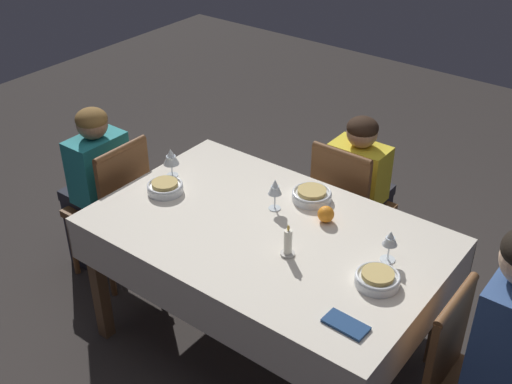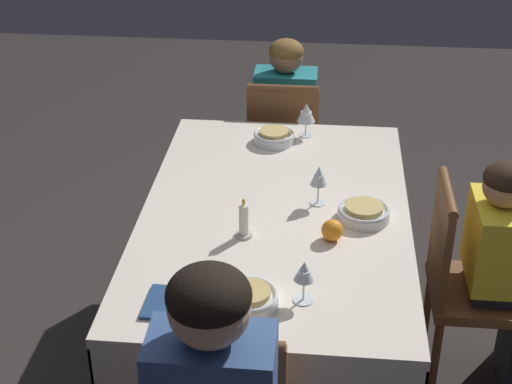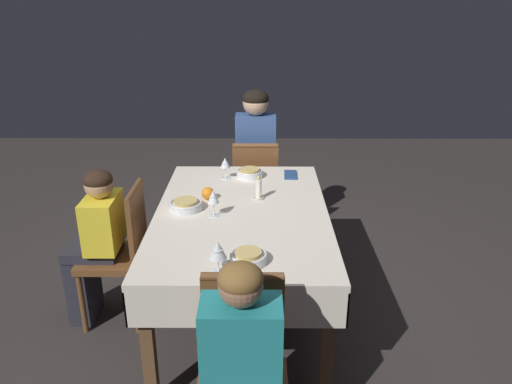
# 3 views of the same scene
# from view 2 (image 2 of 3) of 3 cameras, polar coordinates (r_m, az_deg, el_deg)

# --- Properties ---
(ground_plane) EXTENTS (8.00, 8.00, 0.00)m
(ground_plane) POSITION_cam_2_polar(r_m,az_deg,el_deg) (3.28, 1.26, -12.20)
(ground_plane) COLOR #332D2B
(dining_table) EXTENTS (1.53, 0.97, 0.72)m
(dining_table) POSITION_cam_2_polar(r_m,az_deg,el_deg) (2.90, 1.40, -2.70)
(dining_table) COLOR silver
(dining_table) RESTS_ON ground_plane
(chair_south) EXTENTS (0.36, 0.37, 0.86)m
(chair_south) POSITION_cam_2_polar(r_m,az_deg,el_deg) (3.02, 14.88, -6.13)
(chair_south) COLOR brown
(chair_south) RESTS_ON ground_plane
(chair_east) EXTENTS (0.37, 0.36, 0.86)m
(chair_east) POSITION_cam_2_polar(r_m,az_deg,el_deg) (3.84, 2.00, 3.03)
(chair_east) COLOR brown
(chair_east) RESTS_ON ground_plane
(person_child_yellow) EXTENTS (0.30, 0.33, 0.96)m
(person_child_yellow) POSITION_cam_2_polar(r_m,az_deg,el_deg) (3.03, 17.91, -5.37)
(person_child_yellow) COLOR #282833
(person_child_yellow) RESTS_ON ground_plane
(person_child_teal) EXTENTS (0.33, 0.30, 1.01)m
(person_child_teal) POSITION_cam_2_polar(r_m,az_deg,el_deg) (3.94, 2.16, 5.03)
(person_child_teal) COLOR #282833
(person_child_teal) RESTS_ON ground_plane
(bowl_west) EXTENTS (0.18, 0.18, 0.06)m
(bowl_west) POSITION_cam_2_polar(r_m,az_deg,el_deg) (2.38, -0.48, -7.69)
(bowl_west) COLOR silver
(bowl_west) RESTS_ON dining_table
(wine_glass_west) EXTENTS (0.06, 0.06, 0.14)m
(wine_glass_west) POSITION_cam_2_polar(r_m,az_deg,el_deg) (2.36, 3.53, -5.87)
(wine_glass_west) COLOR white
(wine_glass_west) RESTS_ON dining_table
(bowl_south) EXTENTS (0.19, 0.19, 0.06)m
(bowl_south) POSITION_cam_2_polar(r_m,az_deg,el_deg) (2.82, 7.84, -1.47)
(bowl_south) COLOR silver
(bowl_south) RESTS_ON dining_table
(wine_glass_south) EXTENTS (0.06, 0.06, 0.15)m
(wine_glass_south) POSITION_cam_2_polar(r_m,az_deg,el_deg) (2.85, 4.59, 1.10)
(wine_glass_south) COLOR white
(wine_glass_south) RESTS_ON dining_table
(bowl_east) EXTENTS (0.17, 0.17, 0.06)m
(bowl_east) POSITION_cam_2_polar(r_m,az_deg,el_deg) (3.34, 1.31, 4.07)
(bowl_east) COLOR silver
(bowl_east) RESTS_ON dining_table
(wine_glass_east) EXTENTS (0.08, 0.08, 0.15)m
(wine_glass_east) POSITION_cam_2_polar(r_m,az_deg,el_deg) (3.38, 3.67, 5.73)
(wine_glass_east) COLOR white
(wine_glass_east) RESTS_ON dining_table
(candle_centerpiece) EXTENTS (0.06, 0.06, 0.15)m
(candle_centerpiece) POSITION_cam_2_polar(r_m,az_deg,el_deg) (2.68, -0.89, -2.21)
(candle_centerpiece) COLOR beige
(candle_centerpiece) RESTS_ON dining_table
(orange_fruit) EXTENTS (0.08, 0.08, 0.08)m
(orange_fruit) POSITION_cam_2_polar(r_m,az_deg,el_deg) (2.68, 5.56, -2.78)
(orange_fruit) COLOR orange
(orange_fruit) RESTS_ON dining_table
(napkin_red_folded) EXTENTS (0.17, 0.09, 0.01)m
(napkin_red_folded) POSITION_cam_2_polar(r_m,az_deg,el_deg) (2.41, -7.05, -7.97)
(napkin_red_folded) COLOR navy
(napkin_red_folded) RESTS_ON dining_table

